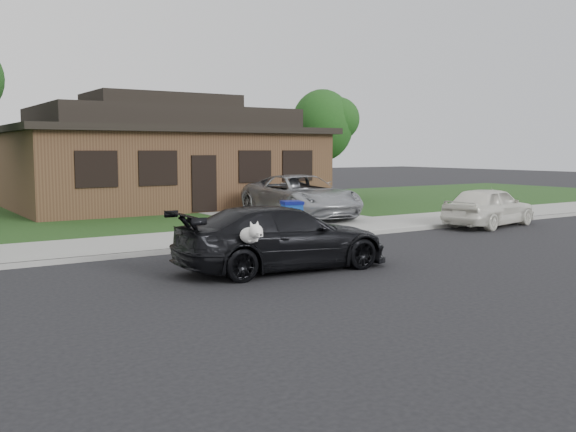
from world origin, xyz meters
TOP-DOWN VIEW (x-y plane):
  - ground at (0.00, 0.00)m, footprint 120.00×120.00m
  - sidewalk at (0.00, 5.00)m, footprint 60.00×3.00m
  - curb at (0.00, 3.50)m, footprint 60.00×0.12m
  - lawn at (0.00, 13.00)m, footprint 60.00×13.00m
  - driveway at (6.00, 10.00)m, footprint 4.50×13.00m
  - sedan at (0.68, 0.32)m, footprint 4.71×2.37m
  - minivan at (6.13, 7.69)m, footprint 2.81×5.45m
  - white_compact at (10.32, 2.99)m, footprint 4.04×2.23m
  - recycling_bin at (3.47, 4.20)m, footprint 0.70×0.70m
  - house at (4.00, 15.00)m, footprint 12.60×8.60m
  - tree_1 at (12.14, 14.40)m, footprint 3.15×3.00m

SIDE VIEW (x-z plane):
  - ground at x=0.00m, z-range 0.00..0.00m
  - sidewalk at x=0.00m, z-range 0.00..0.12m
  - curb at x=0.00m, z-range 0.00..0.12m
  - lawn at x=0.00m, z-range 0.00..0.13m
  - driveway at x=6.00m, z-range 0.00..0.14m
  - recycling_bin at x=3.47m, z-range 0.13..1.05m
  - white_compact at x=10.32m, z-range 0.00..1.30m
  - sedan at x=0.68m, z-range 0.00..1.33m
  - minivan at x=6.13m, z-range 0.14..1.61m
  - house at x=4.00m, z-range -0.19..4.46m
  - tree_1 at x=12.14m, z-range 1.09..6.34m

